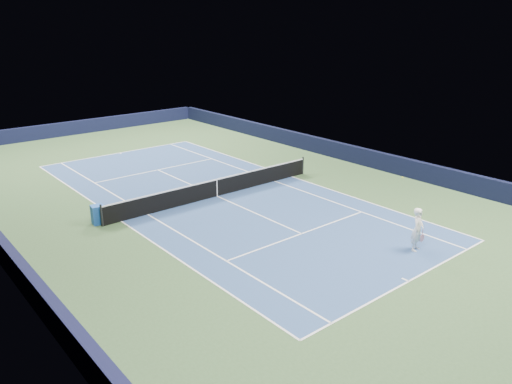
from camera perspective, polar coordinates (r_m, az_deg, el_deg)
ground at (r=26.69m, az=-4.46°, el=-0.50°), size 40.00×40.00×0.00m
wall_far at (r=43.74m, az=-19.84°, el=6.94°), size 22.00×0.35×1.10m
wall_right at (r=33.64m, az=10.74°, el=4.35°), size 0.35×40.00×1.10m
court_surface at (r=26.68m, az=-4.46°, el=-0.49°), size 10.97×23.77×0.01m
baseline_far at (r=36.65m, az=-15.34°, el=4.34°), size 10.97×0.08×0.00m
baseline_near at (r=19.06m, az=17.07°, el=-9.73°), size 10.97×0.08×0.00m
sideline_doubles_right at (r=30.00m, az=4.10°, el=1.77°), size 0.08×23.77×0.00m
sideline_doubles_left at (r=24.17m, az=-15.13°, el=-3.25°), size 0.08×23.77×0.00m
sideline_singles_right at (r=29.11m, az=2.15°, el=1.26°), size 0.08×23.77×0.00m
sideline_singles_left at (r=24.71m, az=-12.26°, el=-2.52°), size 0.08×23.77×0.00m
service_line_far at (r=31.89m, az=-11.16°, el=2.50°), size 8.23×0.08×0.00m
service_line_near at (r=22.12m, az=5.24°, el=-4.77°), size 8.23×0.08×0.00m
center_service_line at (r=26.68m, az=-4.46°, el=-0.48°), size 0.08×12.80×0.00m
center_mark_far at (r=36.52m, az=-15.24°, el=4.30°), size 0.08×0.30×0.00m
center_mark_near at (r=19.13m, az=16.69°, el=-9.58°), size 0.08×0.30×0.00m
tennis_net at (r=26.52m, az=-4.49°, el=0.53°), size 12.90×0.10×1.07m
sponsor_cube at (r=24.06m, az=-17.61°, el=-2.47°), size 0.62×0.55×0.89m
tennis_player at (r=21.21m, az=17.99°, el=-4.09°), size 0.86×1.34×2.88m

